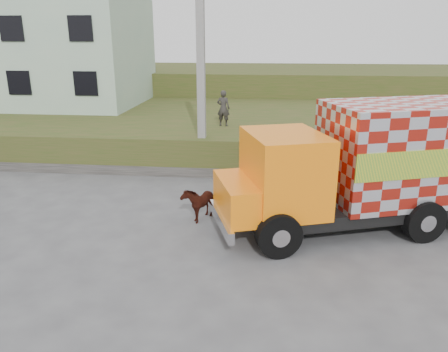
# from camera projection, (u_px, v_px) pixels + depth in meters

# --- Properties ---
(ground) EXTENTS (120.00, 120.00, 0.00)m
(ground) POSITION_uv_depth(u_px,v_px,m) (212.00, 219.00, 13.45)
(ground) COLOR #474749
(ground) RESTS_ON ground
(embankment) EXTENTS (40.00, 12.00, 1.50)m
(embankment) POSITION_uv_depth(u_px,v_px,m) (237.00, 129.00, 22.68)
(embankment) COLOR #304617
(embankment) RESTS_ON ground
(embankment_far) EXTENTS (40.00, 12.00, 3.00)m
(embankment_far) POSITION_uv_depth(u_px,v_px,m) (249.00, 88.00, 33.80)
(embankment_far) COLOR #304617
(embankment_far) RESTS_ON ground
(retaining_strip) EXTENTS (16.00, 0.50, 0.40)m
(retaining_strip) POSITION_uv_depth(u_px,v_px,m) (177.00, 171.00, 17.56)
(retaining_strip) COLOR #595651
(retaining_strip) RESTS_ON ground
(building) EXTENTS (10.00, 8.00, 6.00)m
(building) POSITION_uv_depth(u_px,v_px,m) (53.00, 51.00, 25.44)
(building) COLOR #A6BEA2
(building) RESTS_ON embankment
(utility_pole) EXTENTS (1.20, 0.30, 8.00)m
(utility_pole) POSITION_uv_depth(u_px,v_px,m) (201.00, 71.00, 16.64)
(utility_pole) COLOR gray
(utility_pole) RESTS_ON ground
(cargo_truck) EXTENTS (8.51, 4.97, 3.62)m
(cargo_truck) POSITION_uv_depth(u_px,v_px,m) (376.00, 165.00, 12.42)
(cargo_truck) COLOR black
(cargo_truck) RESTS_ON ground
(cow) EXTENTS (1.06, 1.40, 1.07)m
(cow) POSITION_uv_depth(u_px,v_px,m) (200.00, 202.00, 13.37)
(cow) COLOR black
(cow) RESTS_ON ground
(pedestrian) EXTENTS (0.64, 0.47, 1.59)m
(pedestrian) POSITION_uv_depth(u_px,v_px,m) (223.00, 108.00, 19.42)
(pedestrian) COLOR #2F2D2A
(pedestrian) RESTS_ON embankment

